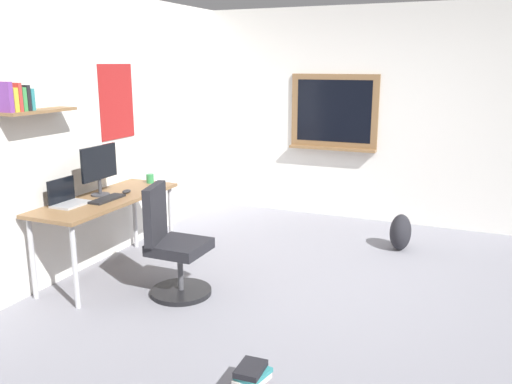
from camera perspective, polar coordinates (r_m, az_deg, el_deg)
ground_plane at (r=4.65m, az=8.61°, el=-10.99°), size 5.20×5.20×0.00m
wall_back at (r=5.42m, az=-16.92°, el=6.43°), size 5.00×0.30×2.60m
wall_right at (r=6.67m, az=14.30°, el=7.82°), size 0.22×5.00×2.60m
desk at (r=5.06m, az=-15.67°, el=-1.39°), size 1.53×0.57×0.74m
office_chair at (r=4.56m, az=-8.95°, el=-5.99°), size 0.52×0.54×0.95m
laptop at (r=4.86m, az=-19.57°, el=-0.67°), size 0.31×0.21×0.23m
monitor_primary at (r=5.07m, az=-16.44°, el=2.61°), size 0.46×0.17×0.46m
keyboard at (r=4.93m, az=-15.64°, el=-0.72°), size 0.37×0.13×0.02m
computer_mouse at (r=5.14m, az=-13.70°, el=0.06°), size 0.10×0.06×0.03m
coffee_mug at (r=5.53m, az=-11.28°, el=1.43°), size 0.08×0.08×0.09m
backpack at (r=5.83m, az=15.21°, el=-4.17°), size 0.32×0.22×0.38m
book_stack_on_floor at (r=3.39m, az=-0.55°, el=-19.33°), size 0.25×0.21×0.16m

